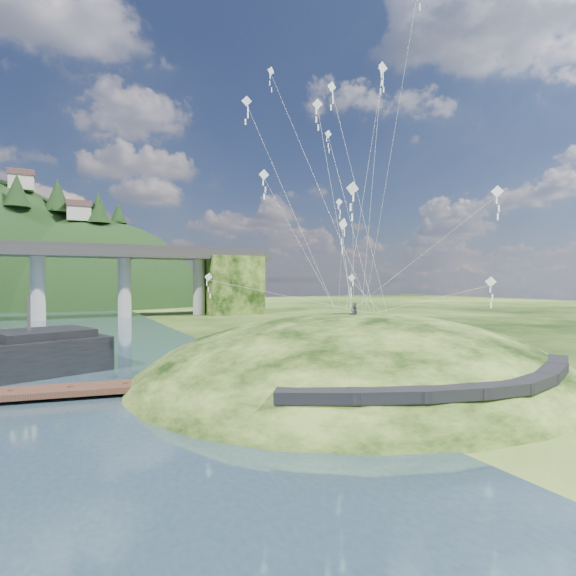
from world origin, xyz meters
name	(u,v)px	position (x,y,z in m)	size (l,w,h in m)	color
ground	(275,395)	(0.00, 0.00, 0.00)	(320.00, 320.00, 0.00)	black
grass_hill	(356,397)	(8.00, 2.00, -1.50)	(36.00, 32.00, 13.00)	black
footpath	(475,382)	(7.46, -9.74, 2.08)	(22.29, 5.84, 0.83)	black
wooden_dock	(126,386)	(-8.82, 4.86, 0.50)	(16.05, 5.22, 1.13)	#3D2319
kite_flyers	(354,304)	(7.87, 2.19, 5.80)	(1.54, 1.65, 1.76)	#262A33
kite_swarm	(349,151)	(7.38, 2.23, 17.71)	(18.60, 16.72, 21.55)	white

